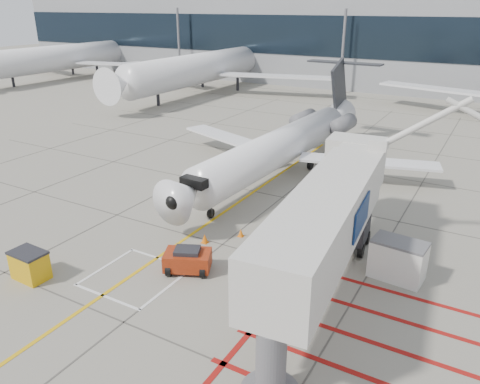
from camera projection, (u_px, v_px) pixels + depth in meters
The scene contains 11 objects.
ground_plane at pixel (180, 278), 23.14m from camera, with size 260.00×260.00×0.00m, color gray.
regional_jet at pixel (266, 134), 33.68m from camera, with size 23.44×29.56×7.75m, color white, non-canonical shape.
jet_bridge at pixel (324, 230), 20.02m from camera, with size 8.51×17.97×7.19m, color silver, non-canonical shape.
pushback_tug at pixel (188, 259), 23.53m from camera, with size 2.30×1.44×1.34m, color maroon, non-canonical shape.
spill_bin at pixel (30, 265), 22.87m from camera, with size 1.72×1.14×1.49m, color #D29C0B, non-canonical shape.
baggage_cart at pixel (309, 219), 27.99m from camera, with size 2.12×1.34×1.34m, color #5B5B60, non-canonical shape.
ground_power_unit at pixel (398, 260), 22.82m from camera, with size 2.53×1.47×2.00m, color white, non-canonical shape.
cone_nose at pixel (205, 238), 26.47m from camera, with size 0.39×0.39×0.53m, color orange.
cone_side at pixel (241, 233), 27.21m from camera, with size 0.34×0.34×0.47m, color orange.
bg_aircraft_a at pixel (72, 40), 84.46m from camera, with size 39.25×43.61×13.08m, color silver, non-canonical shape.
bg_aircraft_b at pixel (211, 47), 70.56m from camera, with size 39.58×43.98×13.19m, color silver, non-canonical shape.
Camera 1 is at (12.46, -15.76, 12.61)m, focal length 35.00 mm.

